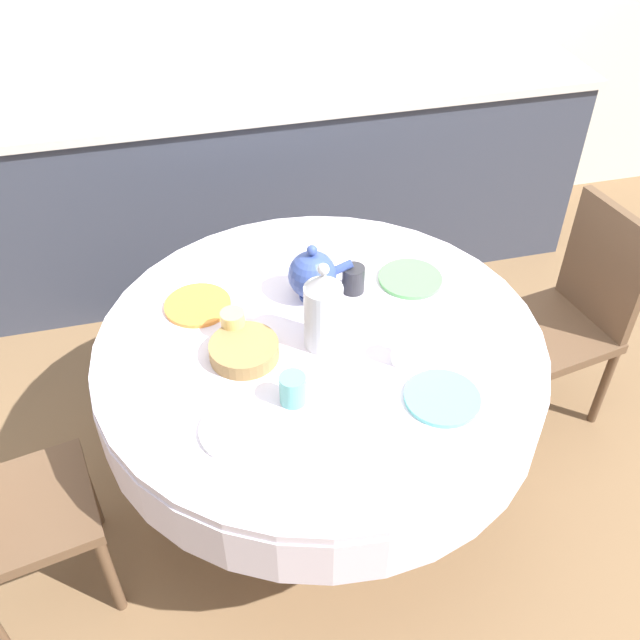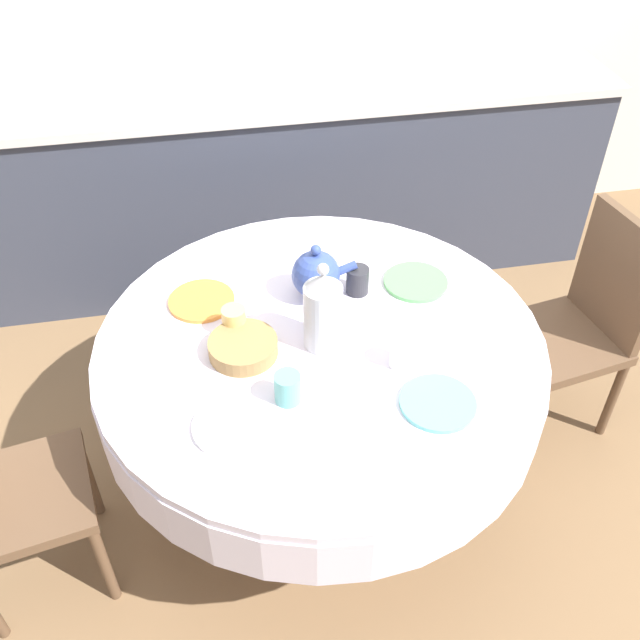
# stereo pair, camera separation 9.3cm
# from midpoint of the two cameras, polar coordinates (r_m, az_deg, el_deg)

# --- Properties ---
(ground_plane) EXTENTS (12.00, 12.00, 0.00)m
(ground_plane) POSITION_cam_midpoint_polar(r_m,az_deg,el_deg) (2.79, -0.98, -12.78)
(ground_plane) COLOR brown
(kitchen_counter) EXTENTS (3.24, 0.64, 0.96)m
(kitchen_counter) POSITION_cam_midpoint_polar(r_m,az_deg,el_deg) (3.55, -6.52, 10.87)
(kitchen_counter) COLOR #383D4C
(kitchen_counter) RESTS_ON ground_plane
(dining_table) EXTENTS (1.43, 1.43, 0.74)m
(dining_table) POSITION_cam_midpoint_polar(r_m,az_deg,el_deg) (2.32, -1.16, -3.76)
(dining_table) COLOR tan
(dining_table) RESTS_ON ground_plane
(chair_left) EXTENTS (0.46, 0.46, 0.91)m
(chair_left) POSITION_cam_midpoint_polar(r_m,az_deg,el_deg) (2.87, 18.66, 0.79)
(chair_left) COLOR brown
(chair_left) RESTS_ON ground_plane
(plate_near_left) EXTENTS (0.22, 0.22, 0.01)m
(plate_near_left) POSITION_cam_midpoint_polar(r_m,az_deg,el_deg) (1.99, -7.84, -8.70)
(plate_near_left) COLOR white
(plate_near_left) RESTS_ON dining_table
(cup_near_left) EXTENTS (0.08, 0.08, 0.09)m
(cup_near_left) POSITION_cam_midpoint_polar(r_m,az_deg,el_deg) (2.02, -3.52, -5.57)
(cup_near_left) COLOR #5BA39E
(cup_near_left) RESTS_ON dining_table
(plate_near_right) EXTENTS (0.22, 0.22, 0.01)m
(plate_near_right) POSITION_cam_midpoint_polar(r_m,az_deg,el_deg) (2.07, 8.48, -6.21)
(plate_near_right) COLOR #60BCB7
(plate_near_right) RESTS_ON dining_table
(cup_near_right) EXTENTS (0.08, 0.08, 0.09)m
(cup_near_right) POSITION_cam_midpoint_polar(r_m,az_deg,el_deg) (2.14, 5.52, -2.39)
(cup_near_right) COLOR white
(cup_near_right) RESTS_ON dining_table
(plate_far_left) EXTENTS (0.22, 0.22, 0.01)m
(plate_far_left) POSITION_cam_midpoint_polar(r_m,az_deg,el_deg) (2.39, -10.86, 1.16)
(plate_far_left) COLOR orange
(plate_far_left) RESTS_ON dining_table
(cup_far_left) EXTENTS (0.08, 0.08, 0.09)m
(cup_far_left) POSITION_cam_midpoint_polar(r_m,az_deg,el_deg) (2.24, -8.14, -0.37)
(cup_far_left) COLOR #DBB766
(cup_far_left) RESTS_ON dining_table
(plate_far_right) EXTENTS (0.22, 0.22, 0.01)m
(plate_far_right) POSITION_cam_midpoint_polar(r_m,az_deg,el_deg) (2.47, 6.17, 3.29)
(plate_far_right) COLOR #5BA85B
(plate_far_right) RESTS_ON dining_table
(cup_far_right) EXTENTS (0.08, 0.08, 0.09)m
(cup_far_right) POSITION_cam_midpoint_polar(r_m,az_deg,el_deg) (2.39, 1.57, 3.26)
(cup_far_right) COLOR #28282D
(cup_far_right) RESTS_ON dining_table
(coffee_carafe) EXTENTS (0.12, 0.12, 0.31)m
(coffee_carafe) POSITION_cam_midpoint_polar(r_m,az_deg,el_deg) (2.13, -0.99, 0.74)
(coffee_carafe) COLOR #B2B2B7
(coffee_carafe) RESTS_ON dining_table
(teapot) EXTENTS (0.22, 0.16, 0.21)m
(teapot) POSITION_cam_midpoint_polar(r_m,az_deg,el_deg) (2.34, -1.73, 3.62)
(teapot) COLOR #33478E
(teapot) RESTS_ON dining_table
(bread_basket) EXTENTS (0.21, 0.21, 0.05)m
(bread_basket) POSITION_cam_midpoint_polar(r_m,az_deg,el_deg) (2.18, -7.32, -2.44)
(bread_basket) COLOR olive
(bread_basket) RESTS_ON dining_table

